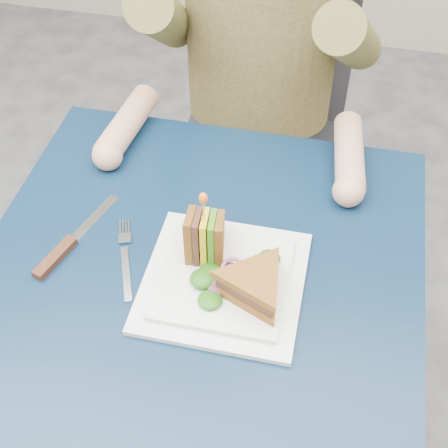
% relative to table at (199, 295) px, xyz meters
% --- Properties ---
extents(ground, '(4.00, 4.00, 0.00)m').
position_rel_table_xyz_m(ground, '(0.00, 0.00, -0.65)').
color(ground, '#4F4F51').
rests_on(ground, ground).
extents(table, '(0.75, 0.75, 0.73)m').
position_rel_table_xyz_m(table, '(0.00, 0.00, 0.00)').
color(table, black).
rests_on(table, ground).
extents(chair, '(0.42, 0.40, 0.93)m').
position_rel_table_xyz_m(chair, '(0.00, 0.70, -0.11)').
color(chair, '#47474C').
rests_on(chair, ground).
extents(plate, '(0.26, 0.26, 0.02)m').
position_rel_table_xyz_m(plate, '(0.05, -0.03, 0.09)').
color(plate, white).
rests_on(plate, table).
extents(sandwich_flat, '(0.18, 0.18, 0.05)m').
position_rel_table_xyz_m(sandwich_flat, '(0.10, -0.05, 0.12)').
color(sandwich_flat, brown).
rests_on(sandwich_flat, plate).
extents(sandwich_upright, '(0.09, 0.14, 0.14)m').
position_rel_table_xyz_m(sandwich_upright, '(0.01, 0.02, 0.13)').
color(sandwich_upright, brown).
rests_on(sandwich_upright, plate).
extents(fork, '(0.08, 0.17, 0.01)m').
position_rel_table_xyz_m(fork, '(-0.12, -0.02, 0.08)').
color(fork, silver).
rests_on(fork, table).
extents(knife, '(0.08, 0.22, 0.02)m').
position_rel_table_xyz_m(knife, '(-0.23, -0.02, 0.09)').
color(knife, silver).
rests_on(knife, table).
extents(toothpick, '(0.01, 0.01, 0.06)m').
position_rel_table_xyz_m(toothpick, '(0.01, 0.02, 0.20)').
color(toothpick, tan).
rests_on(toothpick, sandwich_upright).
extents(toothpick_frill, '(0.01, 0.01, 0.02)m').
position_rel_table_xyz_m(toothpick_frill, '(0.01, 0.02, 0.23)').
color(toothpick_frill, orange).
rests_on(toothpick_frill, sandwich_upright).
extents(lettuce_spill, '(0.15, 0.13, 0.02)m').
position_rel_table_xyz_m(lettuce_spill, '(0.05, -0.02, 0.11)').
color(lettuce_spill, '#337A14').
rests_on(lettuce_spill, plate).
extents(onion_ring, '(0.04, 0.04, 0.02)m').
position_rel_table_xyz_m(onion_ring, '(0.06, -0.02, 0.11)').
color(onion_ring, '#9E4C7A').
rests_on(onion_ring, plate).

